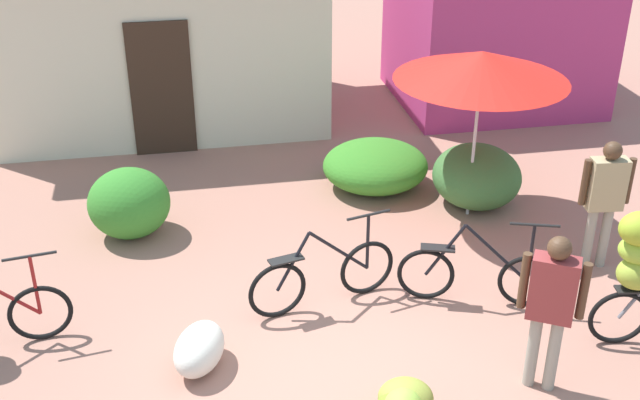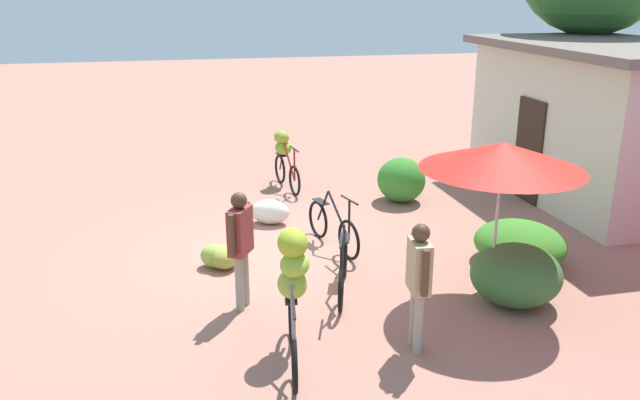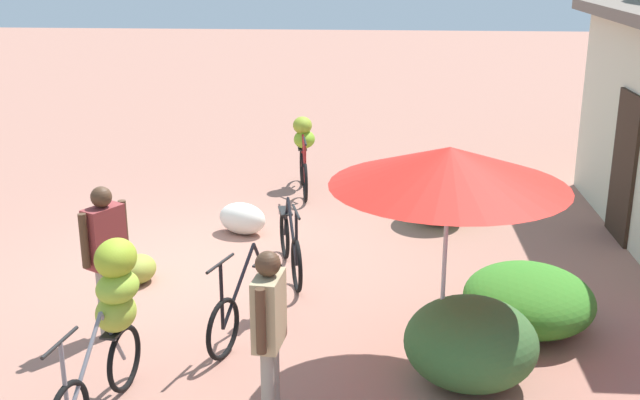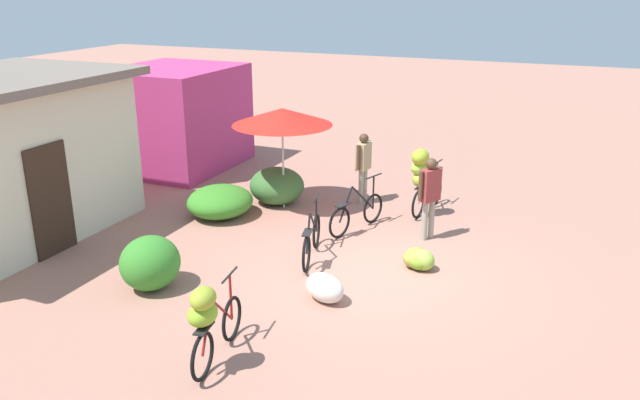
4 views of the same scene
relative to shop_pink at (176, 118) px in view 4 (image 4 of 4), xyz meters
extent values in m
plane|color=#A4705F|center=(-4.11, -6.72, -1.29)|extent=(60.00, 60.00, 0.00)
cube|color=#332319|center=(-5.61, -1.30, -0.29)|extent=(0.90, 0.06, 2.00)
cube|color=#B53571|center=(0.00, 0.00, 0.00)|extent=(3.20, 2.80, 2.58)
ellipsoid|color=#35812A|center=(-6.08, -3.73, -0.85)|extent=(0.99, 0.93, 0.87)
ellipsoid|color=#388126|center=(-2.82, -3.00, -0.97)|extent=(1.44, 1.35, 0.63)
ellipsoid|color=#3A6A33|center=(-1.64, -3.73, -0.88)|extent=(1.15, 1.21, 0.81)
cylinder|color=beige|center=(-1.83, -3.99, -0.24)|extent=(0.04, 0.04, 2.09)
cone|color=red|center=(-1.83, -3.99, 0.71)|extent=(2.10, 2.10, 0.35)
torus|color=black|center=(-6.91, -5.70, -0.98)|extent=(0.62, 0.14, 0.62)
torus|color=black|center=(-7.85, -5.84, -0.98)|extent=(0.62, 0.14, 0.62)
cylinder|color=maroon|center=(-7.68, -5.81, -0.67)|extent=(0.37, 0.09, 0.63)
cylinder|color=maroon|center=(-7.21, -5.74, -0.67)|extent=(0.64, 0.13, 0.64)
cylinder|color=black|center=(-6.91, -5.70, -0.32)|extent=(0.50, 0.10, 0.03)
cylinder|color=maroon|center=(-6.91, -5.70, -0.65)|extent=(0.04, 0.04, 0.66)
cube|color=black|center=(-7.75, -5.82, -0.64)|extent=(0.38, 0.19, 0.02)
ellipsoid|color=#82B029|center=(-7.70, -5.78, -0.48)|extent=(0.45, 0.36, 0.29)
ellipsoid|color=#92A52D|center=(-7.72, -5.81, -0.25)|extent=(0.43, 0.36, 0.28)
torus|color=black|center=(-3.54, -5.50, -0.97)|extent=(0.63, 0.20, 0.64)
torus|color=black|center=(-4.55, -5.75, -0.97)|extent=(0.63, 0.20, 0.64)
cylinder|color=black|center=(-4.37, -5.71, -0.67)|extent=(0.39, 0.13, 0.62)
cylinder|color=black|center=(-3.87, -5.58, -0.67)|extent=(0.69, 0.21, 0.63)
cylinder|color=black|center=(-3.54, -5.50, -0.32)|extent=(0.49, 0.15, 0.03)
cylinder|color=black|center=(-3.54, -5.50, -0.65)|extent=(0.04, 0.04, 0.65)
cube|color=black|center=(-4.45, -5.73, -0.62)|extent=(0.38, 0.22, 0.02)
torus|color=black|center=(-1.94, -6.05, -0.98)|extent=(0.60, 0.24, 0.61)
torus|color=black|center=(-2.95, -5.72, -0.98)|extent=(0.60, 0.24, 0.61)
cylinder|color=black|center=(-2.77, -5.78, -0.67)|extent=(0.39, 0.16, 0.64)
cylinder|color=black|center=(-2.27, -5.94, -0.67)|extent=(0.69, 0.25, 0.65)
cylinder|color=black|center=(-1.94, -6.05, -0.30)|extent=(0.48, 0.18, 0.03)
cylinder|color=black|center=(-1.94, -6.05, -0.64)|extent=(0.04, 0.04, 0.68)
cube|color=black|center=(-2.85, -5.75, -0.65)|extent=(0.39, 0.24, 0.02)
torus|color=black|center=(-0.37, -6.96, -0.98)|extent=(0.61, 0.14, 0.61)
torus|color=black|center=(-1.32, -6.82, -0.98)|extent=(0.61, 0.14, 0.61)
cylinder|color=slate|center=(-1.16, -6.84, -0.68)|extent=(0.37, 0.09, 0.62)
cylinder|color=slate|center=(-0.68, -6.92, -0.68)|extent=(0.65, 0.13, 0.63)
cylinder|color=black|center=(-0.37, -6.96, -0.32)|extent=(0.50, 0.10, 0.03)
cylinder|color=slate|center=(-0.37, -6.96, -0.65)|extent=(0.04, 0.04, 0.66)
cube|color=black|center=(-1.23, -6.83, -0.65)|extent=(0.38, 0.19, 0.02)
ellipsoid|color=#98B038|center=(-1.21, -6.82, -0.48)|extent=(0.44, 0.36, 0.33)
ellipsoid|color=#98BD38|center=(-1.22, -6.79, -0.24)|extent=(0.50, 0.45, 0.27)
ellipsoid|color=#99B32B|center=(-1.26, -6.80, 0.00)|extent=(0.46, 0.38, 0.33)
ellipsoid|color=olive|center=(-3.65, -7.40, -1.12)|extent=(0.57, 0.51, 0.34)
ellipsoid|color=olive|center=(-3.69, -7.45, -1.14)|extent=(0.43, 0.48, 0.29)
ellipsoid|color=#90B740|center=(-3.72, -7.55, -1.11)|extent=(0.52, 0.54, 0.36)
ellipsoid|color=olive|center=(-3.70, -7.48, -1.13)|extent=(0.62, 0.58, 0.31)
ellipsoid|color=silver|center=(-5.39, -6.44, -1.07)|extent=(0.68, 0.82, 0.44)
cylinder|color=gray|center=(-2.41, -7.23, -0.90)|extent=(0.11, 0.11, 0.77)
cylinder|color=gray|center=(-2.26, -7.32, -0.90)|extent=(0.11, 0.11, 0.77)
cube|color=maroon|center=(-2.34, -7.28, -0.21)|extent=(0.45, 0.37, 0.61)
cylinder|color=#4C3321|center=(-2.55, -7.15, -0.18)|extent=(0.08, 0.08, 0.55)
cylinder|color=#4C3321|center=(-2.12, -7.40, -0.18)|extent=(0.08, 0.08, 0.55)
sphere|color=#4C3321|center=(-2.34, -7.28, 0.19)|extent=(0.21, 0.21, 0.21)
cylinder|color=gray|center=(-0.75, -5.45, -0.91)|extent=(0.11, 0.11, 0.75)
cylinder|color=gray|center=(-0.93, -5.43, -0.91)|extent=(0.11, 0.11, 0.75)
cube|color=tan|center=(-0.84, -5.44, -0.24)|extent=(0.42, 0.24, 0.60)
cylinder|color=#4C3321|center=(-0.59, -5.47, -0.21)|extent=(0.08, 0.08, 0.54)
cylinder|color=#4C3321|center=(-1.09, -5.41, -0.21)|extent=(0.08, 0.08, 0.54)
sphere|color=#4C3321|center=(-0.84, -5.44, 0.16)|extent=(0.20, 0.20, 0.20)
camera|label=1|loc=(-5.39, -12.59, 3.68)|focal=44.97mm
camera|label=2|loc=(5.29, -8.01, 2.71)|focal=35.98mm
camera|label=3|loc=(4.74, -4.64, 2.50)|focal=43.98mm
camera|label=4|loc=(-13.52, -9.84, 3.42)|focal=35.96mm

